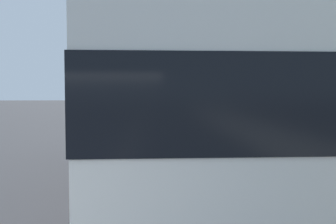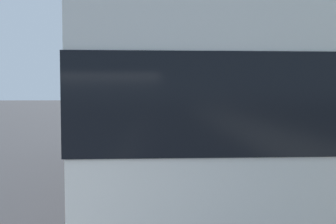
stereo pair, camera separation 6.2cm
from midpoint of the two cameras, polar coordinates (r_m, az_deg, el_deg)
sidewalk_curb at (r=12.43m, az=21.91°, el=-7.39°), size 110.00×3.60×0.14m
lane_divider_line at (r=11.16m, az=-10.32°, el=-8.74°), size 110.00×0.16×0.01m
coach_bus at (r=9.31m, az=0.52°, el=0.33°), size 12.33×3.03×3.27m
car_far_distant at (r=31.43m, az=-9.73°, el=0.09°), size 4.18×2.13×1.46m
car_behind_bus at (r=43.72m, az=-8.72°, el=0.99°), size 4.68×1.91×1.55m
car_oncoming at (r=35.07m, az=-3.60°, el=0.39°), size 4.06×2.06×1.36m
car_side_street at (r=54.47m, az=-3.94°, el=1.38°), size 4.64×1.91×1.48m
roadside_tree_mid_block at (r=14.69m, az=15.00°, el=9.21°), size 2.79×2.79×5.30m
roadside_tree_far_block at (r=25.05m, az=7.67°, el=9.68°), size 3.66×3.66×7.04m
utility_pole at (r=15.79m, az=14.35°, el=8.06°), size 0.28×0.28×7.36m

